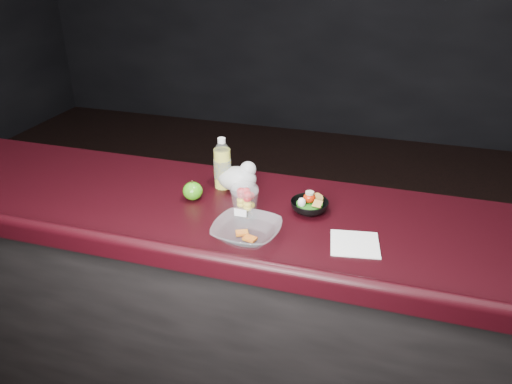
# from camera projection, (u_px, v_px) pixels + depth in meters

# --- Properties ---
(counter) EXTENTS (4.06, 0.71, 1.02)m
(counter) POSITION_uv_depth(u_px,v_px,m) (242.00, 315.00, 2.11)
(counter) COLOR black
(counter) RESTS_ON ground
(lemonade_bottle) EXTENTS (0.07, 0.07, 0.21)m
(lemonade_bottle) POSITION_uv_depth(u_px,v_px,m) (222.00, 167.00, 2.02)
(lemonade_bottle) COLOR yellow
(lemonade_bottle) RESTS_ON counter
(fruit_cup) EXTENTS (0.10, 0.10, 0.15)m
(fruit_cup) POSITION_uv_depth(u_px,v_px,m) (245.00, 200.00, 1.79)
(fruit_cup) COLOR white
(fruit_cup) RESTS_ON counter
(green_apple) EXTENTS (0.08, 0.08, 0.08)m
(green_apple) POSITION_uv_depth(u_px,v_px,m) (193.00, 191.00, 1.94)
(green_apple) COLOR #25810E
(green_apple) RESTS_ON counter
(plastic_bag) EXTENTS (0.16, 0.13, 0.12)m
(plastic_bag) POSITION_uv_depth(u_px,v_px,m) (239.00, 177.00, 2.01)
(plastic_bag) COLOR silver
(plastic_bag) RESTS_ON counter
(snack_bowl) EXTENTS (0.19, 0.19, 0.08)m
(snack_bowl) POSITION_uv_depth(u_px,v_px,m) (309.00, 205.00, 1.86)
(snack_bowl) COLOR black
(snack_bowl) RESTS_ON counter
(takeout_bowl) EXTENTS (0.24, 0.24, 0.06)m
(takeout_bowl) POSITION_uv_depth(u_px,v_px,m) (247.00, 232.00, 1.69)
(takeout_bowl) COLOR silver
(takeout_bowl) RESTS_ON counter
(paper_napkin) EXTENTS (0.18, 0.18, 0.00)m
(paper_napkin) POSITION_uv_depth(u_px,v_px,m) (355.00, 244.00, 1.67)
(paper_napkin) COLOR white
(paper_napkin) RESTS_ON counter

